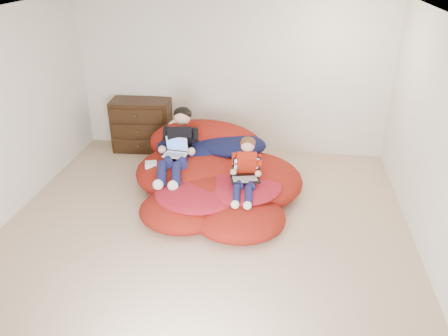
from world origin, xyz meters
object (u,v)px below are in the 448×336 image
Objects in this scene: older_boy at (178,143)px; laptop_white at (176,150)px; younger_boy at (246,168)px; laptop_black at (246,172)px; dresser at (142,125)px; beanbag_pile at (214,176)px.

laptop_white is at bearing -90.00° from older_boy.
younger_boy is 1.96× the size of laptop_black.
older_boy is at bearing -52.56° from dresser.
laptop_white is 1.06m from laptop_black.
laptop_white is at bearing -176.38° from beanbag_pile.
beanbag_pile reaches higher than laptop_black.
dresser is 1.62m from laptop_white.
laptop_black is (0.00, -0.01, -0.05)m from younger_boy.
laptop_white reaches higher than beanbag_pile.
laptop_white is (0.92, -1.32, 0.20)m from dresser.
beanbag_pile is at bearing 140.64° from younger_boy.
dresser is 1.53m from older_boy.
younger_boy is 1.06m from laptop_white.
laptop_black is at bearing -25.91° from older_boy.
beanbag_pile is 0.69m from laptop_black.
younger_boy is at bearing 90.00° from laptop_black.
beanbag_pile is 7.45× the size of laptop_white.
dresser is at bearing 138.18° from beanbag_pile.
older_boy reaches higher than younger_boy.
dresser is at bearing 124.82° from laptop_white.
beanbag_pile is at bearing 140.16° from laptop_black.
dresser is 1.17× the size of younger_boy.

